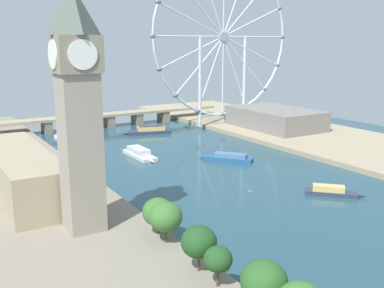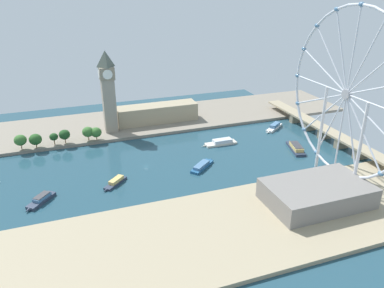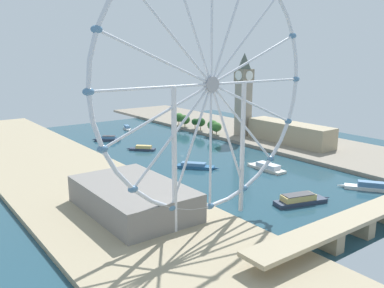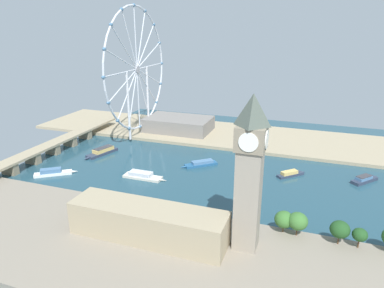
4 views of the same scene
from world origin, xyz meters
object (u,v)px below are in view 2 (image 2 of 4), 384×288
Objects in this scene: riverside_hall at (317,193)px; tour_boat_1 at (115,182)px; ferris_wheel at (346,95)px; river_bridge at (325,131)px; tour_boat_4 at (274,127)px; tour_boat_5 at (41,200)px; parliament_block at (157,113)px; clock_tower at (108,91)px; tour_boat_2 at (221,142)px; tour_boat_0 at (202,166)px; tour_boat_6 at (296,148)px.

riverside_hall is 149.86m from tour_boat_1.
riverside_hall is at bearing -54.27° from ferris_wheel.
river_bridge is 213.87m from tour_boat_1.
tour_boat_4 is 1.23× the size of tour_boat_5.
tour_boat_5 is (127.00, -120.47, -10.29)m from parliament_block.
clock_tower is 220.55m from ferris_wheel.
clock_tower is 2.25× the size of tour_boat_2.
ferris_wheel reaches higher than tour_boat_2.
clock_tower is 62.38m from parliament_block.
river_bridge is 140.28m from tour_boat_0.
tour_boat_2 reaches higher than tour_boat_0.
riverside_hall is at bearing 17.20° from parliament_block.
tour_boat_2 is 1.49× the size of tour_boat_5.
tour_boat_4 is at bearing 5.53° from tour_boat_6.
ferris_wheel is at bearing 117.36° from tour_boat_1.
tour_boat_0 is 1.15× the size of tour_boat_5.
clock_tower is at bearing 72.80° from tour_boat_6.
river_bridge is at bearing -32.72° from tour_boat_0.
tour_boat_4 is at bearing 171.47° from ferris_wheel.
ferris_wheel is 183.76m from tour_boat_1.
ferris_wheel is 111.01m from river_bridge.
river_bridge reaches higher than tour_boat_6.
ferris_wheel reaches higher than tour_boat_6.
tour_boat_4 is at bearing 159.76° from riverside_hall.
riverside_hall is 98.34m from tour_boat_0.
ferris_wheel is 130.00m from tour_boat_2.
parliament_block is at bearing 177.02° from tour_boat_5.
tour_boat_2 is at bearing 55.60° from clock_tower.
riverside_hall is at bearing 109.21° from tour_boat_5.
tour_boat_4 is (-140.67, 51.88, -8.09)m from riverside_hall.
tour_boat_4 reaches higher than tour_boat_5.
tour_boat_2 is (-21.06, -103.57, -5.65)m from river_bridge.
tour_boat_2 is at bearing 29.63° from parliament_block.
tour_boat_2 is (-39.97, 35.30, 0.28)m from tour_boat_0.
clock_tower reaches higher than tour_boat_5.
ferris_wheel is 0.66× the size of river_bridge.
tour_boat_5 is at bearing -30.62° from clock_tower.
ferris_wheel reaches higher than river_bridge.
tour_boat_4 is 0.81× the size of tour_boat_6.
parliament_block is at bearing -151.04° from ferris_wheel.
river_bridge is 5.32× the size of tour_boat_6.
ferris_wheel reaches higher than tour_boat_4.
river_bridge is 46.31m from tour_boat_6.
riverside_hall is at bearing 31.13° from clock_tower.
parliament_block is 2.93× the size of tour_boat_4.
tour_boat_6 is at bearing 42.71° from parliament_block.
parliament_block is 136.49m from tour_boat_1.
tour_boat_0 is 128.73m from tour_boat_5.
parliament_block is 4.01× the size of tour_boat_1.
river_bridge is at bearing 139.78° from riverside_hall.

